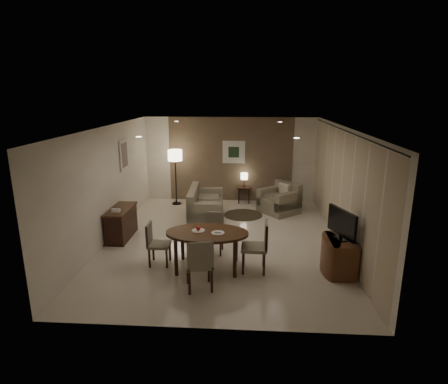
# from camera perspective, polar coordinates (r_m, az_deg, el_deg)

# --- Properties ---
(room_shell) EXTENTS (5.50, 7.00, 2.70)m
(room_shell) POSITION_cam_1_polar(r_m,az_deg,el_deg) (9.07, 0.08, 1.55)
(room_shell) COLOR beige
(room_shell) RESTS_ON ground
(taupe_accent) EXTENTS (3.96, 0.03, 2.70)m
(taupe_accent) POSITION_cam_1_polar(r_m,az_deg,el_deg) (12.09, 1.02, 4.95)
(taupe_accent) COLOR brown
(taupe_accent) RESTS_ON wall_back
(curtain_wall) EXTENTS (0.08, 6.70, 2.58)m
(curtain_wall) POSITION_cam_1_polar(r_m,az_deg,el_deg) (8.93, 17.35, 0.43)
(curtain_wall) COLOR beige
(curtain_wall) RESTS_ON wall_right
(curtain_rod) EXTENTS (0.03, 6.80, 0.03)m
(curtain_rod) POSITION_cam_1_polar(r_m,az_deg,el_deg) (8.70, 18.03, 8.87)
(curtain_rod) COLOR black
(curtain_rod) RESTS_ON wall_right
(art_back_frame) EXTENTS (0.72, 0.03, 0.72)m
(art_back_frame) POSITION_cam_1_polar(r_m,az_deg,el_deg) (12.02, 1.50, 6.10)
(art_back_frame) COLOR silver
(art_back_frame) RESTS_ON wall_back
(art_back_canvas) EXTENTS (0.34, 0.01, 0.34)m
(art_back_canvas) POSITION_cam_1_polar(r_m,az_deg,el_deg) (12.00, 1.50, 6.09)
(art_back_canvas) COLOR #1B301A
(art_back_canvas) RESTS_ON wall_back
(art_left_frame) EXTENTS (0.03, 0.60, 0.80)m
(art_left_frame) POSITION_cam_1_polar(r_m,az_deg,el_deg) (10.27, -15.01, 5.48)
(art_left_frame) COLOR silver
(art_left_frame) RESTS_ON wall_left
(art_left_canvas) EXTENTS (0.01, 0.46, 0.64)m
(art_left_canvas) POSITION_cam_1_polar(r_m,az_deg,el_deg) (10.27, -14.93, 5.48)
(art_left_canvas) COLOR gray
(art_left_canvas) RESTS_ON wall_left
(downlight_nl) EXTENTS (0.10, 0.10, 0.01)m
(downlight_nl) POSITION_cam_1_polar(r_m,az_deg,el_deg) (6.93, -12.87, 8.20)
(downlight_nl) COLOR white
(downlight_nl) RESTS_ON ceiling
(downlight_nr) EXTENTS (0.10, 0.10, 0.01)m
(downlight_nr) POSITION_cam_1_polar(r_m,az_deg,el_deg) (6.70, 11.01, 8.07)
(downlight_nr) COLOR white
(downlight_nr) RESTS_ON ceiling
(downlight_fl) EXTENTS (0.10, 0.10, 0.01)m
(downlight_fl) POSITION_cam_1_polar(r_m,az_deg,el_deg) (10.42, -7.25, 10.62)
(downlight_fl) COLOR white
(downlight_fl) RESTS_ON ceiling
(downlight_fr) EXTENTS (0.10, 0.10, 0.01)m
(downlight_fr) POSITION_cam_1_polar(r_m,az_deg,el_deg) (10.27, 8.55, 10.51)
(downlight_fr) COLOR white
(downlight_fr) RESTS_ON ceiling
(console_desk) EXTENTS (0.48, 1.20, 0.75)m
(console_desk) POSITION_cam_1_polar(r_m,az_deg,el_deg) (9.46, -15.36, -4.60)
(console_desk) COLOR #482C17
(console_desk) RESTS_ON floor
(telephone) EXTENTS (0.20, 0.14, 0.09)m
(telephone) POSITION_cam_1_polar(r_m,az_deg,el_deg) (9.06, -16.15, -2.69)
(telephone) COLOR white
(telephone) RESTS_ON console_desk
(tv_cabinet) EXTENTS (0.48, 0.90, 0.70)m
(tv_cabinet) POSITION_cam_1_polar(r_m,az_deg,el_deg) (7.79, 17.28, -9.26)
(tv_cabinet) COLOR brown
(tv_cabinet) RESTS_ON floor
(flat_tv) EXTENTS (0.36, 0.85, 0.60)m
(flat_tv) POSITION_cam_1_polar(r_m,az_deg,el_deg) (7.54, 17.52, -4.61)
(flat_tv) COLOR black
(flat_tv) RESTS_ON tv_cabinet
(dining_table) EXTENTS (1.65, 1.03, 0.77)m
(dining_table) POSITION_cam_1_polar(r_m,az_deg,el_deg) (7.61, -2.56, -8.84)
(dining_table) COLOR #482C17
(dining_table) RESTS_ON floor
(chair_near) EXTENTS (0.58, 0.58, 0.99)m
(chair_near) POSITION_cam_1_polar(r_m,az_deg,el_deg) (6.84, -3.79, -10.76)
(chair_near) COLOR gray
(chair_near) RESTS_ON floor
(chair_far) EXTENTS (0.45, 0.45, 0.88)m
(chair_far) POSITION_cam_1_polar(r_m,az_deg,el_deg) (8.28, -1.62, -6.38)
(chair_far) COLOR gray
(chair_far) RESTS_ON floor
(chair_left) EXTENTS (0.44, 0.44, 0.88)m
(chair_left) POSITION_cam_1_polar(r_m,az_deg,el_deg) (7.86, -9.81, -7.82)
(chair_left) COLOR gray
(chair_left) RESTS_ON floor
(chair_right) EXTENTS (0.50, 0.50, 1.02)m
(chair_right) POSITION_cam_1_polar(r_m,az_deg,el_deg) (7.48, 4.57, -8.30)
(chair_right) COLOR gray
(chair_right) RESTS_ON floor
(plate_a) EXTENTS (0.26, 0.26, 0.02)m
(plate_a) POSITION_cam_1_polar(r_m,az_deg,el_deg) (7.53, -3.93, -5.89)
(plate_a) COLOR white
(plate_a) RESTS_ON dining_table
(plate_b) EXTENTS (0.26, 0.26, 0.02)m
(plate_b) POSITION_cam_1_polar(r_m,az_deg,el_deg) (7.39, -0.94, -6.25)
(plate_b) COLOR white
(plate_b) RESTS_ON dining_table
(fruit_apple) EXTENTS (0.09, 0.09, 0.09)m
(fruit_apple) POSITION_cam_1_polar(r_m,az_deg,el_deg) (7.51, -3.93, -5.51)
(fruit_apple) COLOR red
(fruit_apple) RESTS_ON plate_a
(napkin) EXTENTS (0.12, 0.08, 0.03)m
(napkin) POSITION_cam_1_polar(r_m,az_deg,el_deg) (7.39, -0.94, -6.09)
(napkin) COLOR white
(napkin) RESTS_ON plate_b
(round_rug) EXTENTS (1.12, 1.12, 0.01)m
(round_rug) POSITION_cam_1_polar(r_m,az_deg,el_deg) (10.90, 2.94, -3.49)
(round_rug) COLOR #39321F
(round_rug) RESTS_ON floor
(sofa) EXTENTS (1.84, 0.98, 0.85)m
(sofa) POSITION_cam_1_polar(r_m,az_deg,el_deg) (10.56, -2.77, -1.72)
(sofa) COLOR gray
(sofa) RESTS_ON floor
(armchair) EXTENTS (1.34, 1.35, 0.87)m
(armchair) POSITION_cam_1_polar(r_m,az_deg,el_deg) (11.12, 8.38, -0.94)
(armchair) COLOR gray
(armchair) RESTS_ON floor
(side_table) EXTENTS (0.41, 0.41, 0.52)m
(side_table) POSITION_cam_1_polar(r_m,az_deg,el_deg) (12.07, 3.06, -0.39)
(side_table) COLOR black
(side_table) RESTS_ON floor
(table_lamp) EXTENTS (0.22, 0.22, 0.50)m
(table_lamp) POSITION_cam_1_polar(r_m,az_deg,el_deg) (11.95, 3.09, 1.96)
(table_lamp) COLOR #FFEAC1
(table_lamp) RESTS_ON side_table
(floor_lamp) EXTENTS (0.44, 0.44, 1.73)m
(floor_lamp) POSITION_cam_1_polar(r_m,az_deg,el_deg) (11.84, -7.36, 2.24)
(floor_lamp) COLOR #FFE5B7
(floor_lamp) RESTS_ON floor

